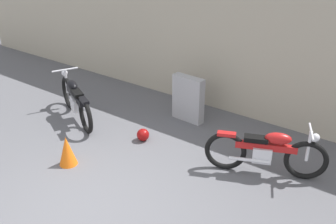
% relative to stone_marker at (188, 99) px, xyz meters
% --- Properties ---
extents(ground_plane, '(40.00, 40.00, 0.00)m').
position_rel_stone_marker_xyz_m(ground_plane, '(0.52, -3.43, -0.50)').
color(ground_plane, '#56565B').
extents(building_wall, '(18.00, 0.30, 2.83)m').
position_rel_stone_marker_xyz_m(building_wall, '(0.52, 1.04, 0.92)').
color(building_wall, '#B2A893').
rests_on(building_wall, ground_plane).
extents(stone_marker, '(0.73, 0.24, 1.00)m').
position_rel_stone_marker_xyz_m(stone_marker, '(0.00, 0.00, 0.00)').
color(stone_marker, '#9E9EA3').
rests_on(stone_marker, ground_plane).
extents(helmet, '(0.25, 0.25, 0.25)m').
position_rel_stone_marker_xyz_m(helmet, '(-0.21, -1.27, -0.37)').
color(helmet, maroon).
rests_on(helmet, ground_plane).
extents(traffic_cone, '(0.32, 0.32, 0.55)m').
position_rel_stone_marker_xyz_m(traffic_cone, '(-0.73, -2.71, -0.22)').
color(traffic_cone, orange).
rests_on(traffic_cone, ground_plane).
extents(motorcycle_red, '(1.90, 0.98, 0.91)m').
position_rel_stone_marker_xyz_m(motorcycle_red, '(2.18, -0.92, -0.06)').
color(motorcycle_red, black).
rests_on(motorcycle_red, ground_plane).
extents(motorcycle_black, '(1.93, 1.06, 0.94)m').
position_rel_stone_marker_xyz_m(motorcycle_black, '(-1.98, -1.39, -0.04)').
color(motorcycle_black, black).
rests_on(motorcycle_black, ground_plane).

